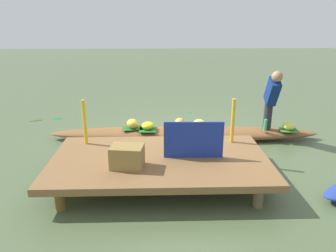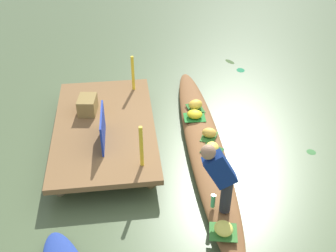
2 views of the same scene
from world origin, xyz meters
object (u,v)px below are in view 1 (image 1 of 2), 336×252
(produce_crate, at_px, (127,157))
(market_banner, at_px, (194,140))
(vendor_boat, at_px, (184,134))
(banana_bunch_0, at_px, (199,123))
(banana_bunch_3, at_px, (133,124))
(banana_bunch_4, at_px, (148,126))
(vendor_person, at_px, (272,96))
(banana_bunch_2, at_px, (289,126))
(banana_bunch_1, at_px, (180,122))
(water_bottle, at_px, (265,125))

(produce_crate, bearing_deg, market_banner, -162.54)
(vendor_boat, distance_m, market_banner, 1.84)
(banana_bunch_0, bearing_deg, banana_bunch_3, 2.09)
(banana_bunch_4, xyz_separation_m, vendor_person, (-2.38, 0.11, 0.61))
(banana_bunch_0, distance_m, market_banner, 1.88)
(banana_bunch_3, bearing_deg, vendor_person, 176.22)
(banana_bunch_2, relative_size, vendor_person, 0.23)
(banana_bunch_3, height_order, vendor_person, vendor_person)
(banana_bunch_4, bearing_deg, banana_bunch_0, -173.49)
(banana_bunch_1, xyz_separation_m, produce_crate, (0.86, 2.15, 0.21))
(banana_bunch_2, xyz_separation_m, market_banner, (2.06, 1.60, 0.34))
(banana_bunch_0, height_order, produce_crate, produce_crate)
(banana_bunch_0, distance_m, banana_bunch_4, 1.04)
(banana_bunch_3, bearing_deg, banana_bunch_1, -175.23)
(banana_bunch_1, height_order, market_banner, market_banner)
(banana_bunch_0, height_order, water_bottle, water_bottle)
(vendor_person, bearing_deg, banana_bunch_1, -8.37)
(banana_bunch_4, height_order, market_banner, market_banner)
(banana_bunch_2, height_order, banana_bunch_4, banana_bunch_4)
(banana_bunch_3, bearing_deg, banana_bunch_4, 167.38)
(vendor_boat, bearing_deg, produce_crate, 66.93)
(vendor_boat, height_order, banana_bunch_1, banana_bunch_1)
(vendor_person, xyz_separation_m, water_bottle, (0.08, 0.04, -0.57))
(banana_bunch_1, distance_m, banana_bunch_2, 2.16)
(banana_bunch_2, distance_m, produce_crate, 3.56)
(banana_bunch_3, height_order, water_bottle, water_bottle)
(banana_bunch_2, bearing_deg, vendor_person, 0.46)
(banana_bunch_0, bearing_deg, water_bottle, 168.17)
(vendor_boat, xyz_separation_m, banana_bunch_3, (1.03, -0.01, 0.22))
(banana_bunch_3, height_order, banana_bunch_4, banana_bunch_3)
(banana_bunch_0, xyz_separation_m, market_banner, (0.31, 1.82, 0.34))
(banana_bunch_0, relative_size, market_banner, 0.28)
(banana_bunch_0, xyz_separation_m, banana_bunch_1, (0.40, -0.03, 0.01))
(banana_bunch_3, bearing_deg, market_banner, 120.23)
(banana_bunch_0, distance_m, vendor_person, 1.49)
(banana_bunch_4, bearing_deg, vendor_boat, -175.60)
(banana_bunch_1, bearing_deg, vendor_person, 171.63)
(vendor_boat, bearing_deg, banana_bunch_1, -47.30)
(vendor_boat, relative_size, banana_bunch_1, 20.72)
(vendor_person, bearing_deg, market_banner, 43.84)
(banana_bunch_0, bearing_deg, banana_bunch_4, 6.51)
(vendor_boat, relative_size, market_banner, 6.22)
(banana_bunch_2, bearing_deg, banana_bunch_0, -7.28)
(banana_bunch_1, bearing_deg, banana_bunch_4, 13.04)
(banana_bunch_3, bearing_deg, banana_bunch_0, -177.91)
(vendor_person, relative_size, produce_crate, 2.71)
(banana_bunch_0, height_order, vendor_person, vendor_person)
(banana_bunch_0, xyz_separation_m, produce_crate, (1.26, 2.12, 0.22))
(banana_bunch_3, relative_size, vendor_person, 0.24)
(water_bottle, bearing_deg, vendor_boat, -7.30)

